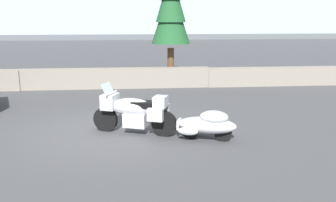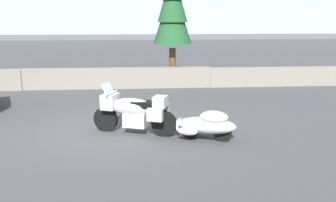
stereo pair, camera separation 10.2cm
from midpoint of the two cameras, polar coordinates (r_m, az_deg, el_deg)
ground_plane at (r=10.23m, az=-9.47°, el=-4.57°), size 80.00×80.00×0.00m
stone_guard_wall at (r=16.16m, az=-6.20°, el=3.49°), size 24.00×0.60×0.87m
touring_motorcycle at (r=9.77m, az=-5.57°, el=-1.49°), size 2.21×1.22×1.33m
car_shaped_trailer at (r=9.33m, az=5.71°, el=-3.53°), size 2.19×1.19×0.76m
pine_tree_tall at (r=16.86m, az=0.25°, el=14.61°), size 1.73×1.73×5.67m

